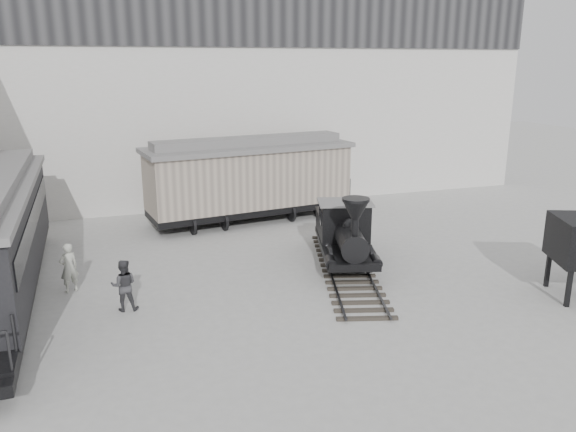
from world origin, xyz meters
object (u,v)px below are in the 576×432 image
object	(u,v)px
boxcar	(249,177)
visitor_a	(69,268)
visitor_b	(124,285)
locomotive	(345,237)

from	to	relation	value
boxcar	visitor_a	world-z (taller)	boxcar
boxcar	visitor_b	size ratio (longest dim) A/B	6.25
locomotive	visitor_b	bearing A→B (deg)	-153.68
locomotive	visitor_b	world-z (taller)	locomotive
locomotive	visitor_a	world-z (taller)	locomotive
boxcar	visitor_b	xyz separation A→B (m)	(-6.15, -8.54, -1.28)
visitor_b	boxcar	bearing A→B (deg)	-117.75
locomotive	visitor_b	xyz separation A→B (m)	(-7.92, -1.48, -0.29)
visitor_a	visitor_b	world-z (taller)	visitor_a
locomotive	boxcar	world-z (taller)	boxcar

